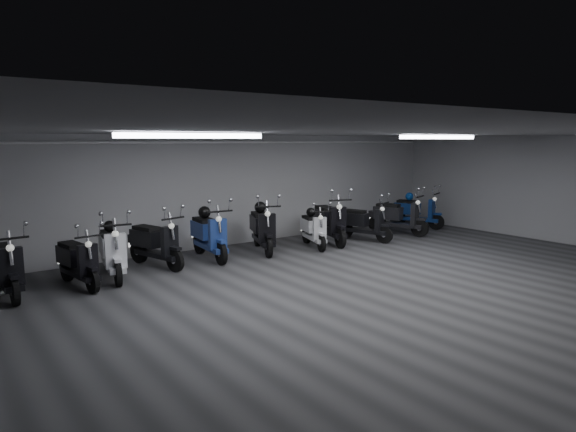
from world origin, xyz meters
TOP-DOWN VIEW (x-y plane):
  - floor at (0.00, 0.00)m, footprint 14.00×10.00m
  - ceiling at (0.00, 0.00)m, footprint 14.00×10.00m
  - back_wall at (0.00, 5.00)m, footprint 14.00×0.01m
  - right_wall at (7.00, 0.00)m, footprint 0.01×10.00m
  - fluor_strip_left at (-3.00, 1.00)m, footprint 2.40×0.18m
  - fluor_strip_right at (3.00, 1.00)m, footprint 2.40×0.18m
  - conduit at (0.00, 4.92)m, footprint 13.60×0.05m
  - scooter_0 at (-5.37, 3.46)m, footprint 0.68×1.87m
  - scooter_1 at (-4.23, 3.33)m, footprint 0.81×1.77m
  - scooter_2 at (-3.54, 3.56)m, footprint 0.95×1.98m
  - scooter_3 at (-2.52, 3.89)m, footprint 1.08×1.94m
  - scooter_4 at (-1.26, 3.90)m, footprint 0.84×2.00m
  - scooter_5 at (0.13, 3.81)m, footprint 1.34×2.07m
  - scooter_6 at (1.44, 3.47)m, footprint 1.04×1.71m
  - scooter_7 at (2.11, 3.63)m, footprint 1.27×2.12m
  - scooter_8 at (3.04, 3.31)m, footprint 1.12×1.86m
  - scooter_9 at (4.45, 3.36)m, footprint 1.26×1.99m
  - scooter_10 at (5.78, 3.79)m, footprint 1.23×1.91m
  - helmet_0 at (-3.49, 3.82)m, footprint 0.23×0.23m
  - helmet_1 at (-1.23, 4.16)m, footprint 0.28×0.28m
  - helmet_2 at (5.68, 4.02)m, footprint 0.24×0.24m
  - helmet_3 at (1.51, 3.68)m, footprint 0.23×0.23m
  - helmet_4 at (0.23, 4.07)m, footprint 0.28×0.28m

SIDE VIEW (x-z plane):
  - floor at x=0.00m, z-range -0.01..0.00m
  - scooter_6 at x=1.44m, z-range 0.00..1.21m
  - scooter_1 at x=-4.23m, z-range 0.00..1.27m
  - scooter_8 at x=3.04m, z-range 0.00..1.31m
  - scooter_10 at x=5.78m, z-range 0.00..1.35m
  - scooter_3 at x=-2.52m, z-range 0.00..1.38m
  - scooter_0 at x=-5.37m, z-range 0.00..1.38m
  - scooter_9 at x=4.45m, z-range 0.00..1.41m
  - scooter_2 at x=-3.54m, z-range 0.00..1.42m
  - scooter_4 at x=-1.26m, z-range 0.00..1.45m
  - scooter_5 at x=0.13m, z-range 0.00..1.46m
  - scooter_7 at x=2.11m, z-range 0.00..1.50m
  - helmet_3 at x=1.51m, z-range 0.75..0.98m
  - helmet_2 at x=5.68m, z-range 0.84..1.08m
  - helmet_0 at x=-3.49m, z-range 0.88..1.10m
  - helmet_1 at x=-1.23m, z-range 0.90..1.18m
  - helmet_4 at x=0.23m, z-range 0.91..1.19m
  - back_wall at x=0.00m, z-range 0.00..2.80m
  - right_wall at x=7.00m, z-range 0.00..2.80m
  - conduit at x=0.00m, z-range 2.59..2.65m
  - fluor_strip_left at x=-3.00m, z-range 2.70..2.78m
  - fluor_strip_right at x=3.00m, z-range 2.70..2.78m
  - ceiling at x=0.00m, z-range 2.80..2.81m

